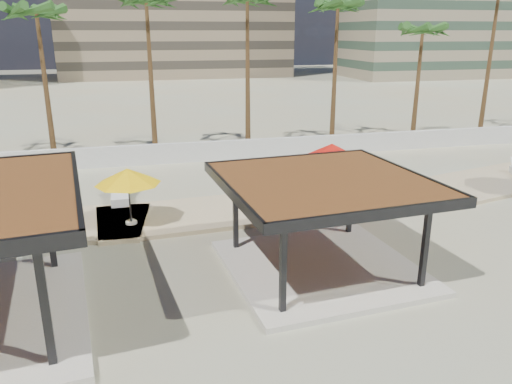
{
  "coord_description": "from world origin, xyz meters",
  "views": [
    {
      "loc": [
        -4.29,
        -13.1,
        7.46
      ],
      "look_at": [
        0.25,
        5.15,
        1.4
      ],
      "focal_mm": 35.0,
      "sensor_mm": 36.0,
      "label": 1
    }
  ],
  "objects_px": {
    "umbrella_c": "(332,152)",
    "lounger_b": "(259,191)",
    "lounger_a": "(120,195)",
    "lounger_c": "(382,177)",
    "pavilion_central": "(323,216)"
  },
  "relations": [
    {
      "from": "lounger_b",
      "to": "lounger_c",
      "type": "height_order",
      "value": "lounger_b"
    },
    {
      "from": "lounger_c",
      "to": "lounger_b",
      "type": "bearing_deg",
      "value": 68.33
    },
    {
      "from": "lounger_a",
      "to": "lounger_b",
      "type": "xyz_separation_m",
      "value": [
        6.29,
        -0.95,
        0.0
      ]
    },
    {
      "from": "umbrella_c",
      "to": "lounger_a",
      "type": "height_order",
      "value": "umbrella_c"
    },
    {
      "from": "lounger_b",
      "to": "lounger_a",
      "type": "bearing_deg",
      "value": 107.52
    },
    {
      "from": "lounger_b",
      "to": "lounger_c",
      "type": "xyz_separation_m",
      "value": [
        6.74,
        0.93,
        -0.05
      ]
    },
    {
      "from": "umbrella_c",
      "to": "lounger_a",
      "type": "relative_size",
      "value": 1.72
    },
    {
      "from": "pavilion_central",
      "to": "lounger_c",
      "type": "bearing_deg",
      "value": 47.43
    },
    {
      "from": "umbrella_c",
      "to": "lounger_b",
      "type": "bearing_deg",
      "value": 144.3
    },
    {
      "from": "pavilion_central",
      "to": "lounger_c",
      "type": "height_order",
      "value": "pavilion_central"
    },
    {
      "from": "umbrella_c",
      "to": "lounger_b",
      "type": "distance_m",
      "value": 3.95
    },
    {
      "from": "lounger_b",
      "to": "umbrella_c",
      "type": "bearing_deg",
      "value": -99.61
    },
    {
      "from": "umbrella_c",
      "to": "lounger_c",
      "type": "height_order",
      "value": "umbrella_c"
    },
    {
      "from": "pavilion_central",
      "to": "lounger_b",
      "type": "xyz_separation_m",
      "value": [
        -0.16,
        7.52,
        -1.48
      ]
    },
    {
      "from": "umbrella_c",
      "to": "lounger_c",
      "type": "bearing_deg",
      "value": 35.47
    }
  ]
}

